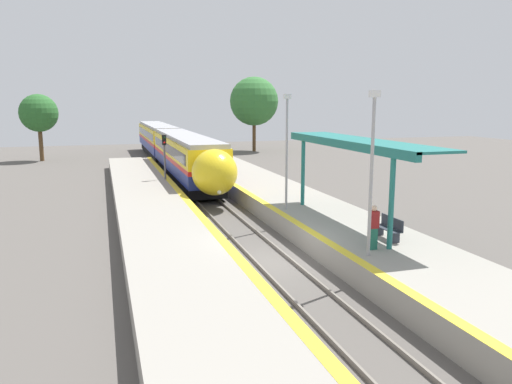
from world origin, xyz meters
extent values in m
plane|color=#56514C|center=(0.00, 0.00, 0.00)|extent=(120.00, 120.00, 0.00)
cube|color=slate|center=(-0.72, 0.00, 0.07)|extent=(0.08, 90.00, 0.15)
cube|color=slate|center=(0.72, 0.00, 0.07)|extent=(0.08, 90.00, 0.15)
cube|color=black|center=(0.00, 21.28, 0.60)|extent=(2.47, 17.85, 0.76)
cube|color=navy|center=(0.00, 21.28, 1.41)|extent=(2.81, 19.40, 0.87)
cube|color=red|center=(0.00, 21.28, 2.00)|extent=(2.82, 19.40, 0.30)
cube|color=yellow|center=(0.00, 21.28, 2.81)|extent=(2.81, 19.40, 1.32)
cube|color=black|center=(0.00, 21.28, 2.74)|extent=(2.84, 17.85, 0.73)
cube|color=#9E9EA3|center=(0.00, 21.28, 3.62)|extent=(2.53, 19.40, 0.30)
cylinder|color=black|center=(-0.72, 14.17, 0.45)|extent=(0.12, 0.89, 0.89)
cylinder|color=black|center=(0.72, 14.17, 0.45)|extent=(0.12, 0.89, 0.89)
cylinder|color=black|center=(-0.72, 16.37, 0.45)|extent=(0.12, 0.89, 0.89)
cylinder|color=black|center=(0.72, 16.37, 0.45)|extent=(0.12, 0.89, 0.89)
cylinder|color=black|center=(-0.72, 26.20, 0.45)|extent=(0.12, 0.89, 0.89)
cylinder|color=black|center=(0.72, 26.20, 0.45)|extent=(0.12, 0.89, 0.89)
cylinder|color=black|center=(-0.72, 28.40, 0.45)|extent=(0.12, 0.89, 0.89)
cylinder|color=black|center=(0.72, 28.40, 0.45)|extent=(0.12, 0.89, 0.89)
ellipsoid|color=yellow|center=(0.00, 10.53, 2.22)|extent=(2.70, 3.14, 2.74)
ellipsoid|color=black|center=(0.00, 10.14, 2.67)|extent=(1.97, 1.83, 1.39)
sphere|color=#F9F4CC|center=(0.00, 9.36, 1.23)|extent=(0.24, 0.24, 0.24)
cube|color=black|center=(0.00, 41.48, 0.60)|extent=(2.47, 17.85, 0.76)
cube|color=navy|center=(0.00, 41.48, 1.41)|extent=(2.81, 19.40, 0.87)
cube|color=red|center=(0.00, 41.48, 2.00)|extent=(2.82, 19.40, 0.30)
cube|color=yellow|center=(0.00, 41.48, 2.81)|extent=(2.81, 19.40, 1.32)
cube|color=black|center=(0.00, 41.48, 2.74)|extent=(2.84, 17.85, 0.73)
cube|color=#9E9EA3|center=(0.00, 41.48, 3.62)|extent=(2.53, 19.40, 0.30)
cylinder|color=black|center=(-0.72, 34.37, 0.45)|extent=(0.12, 0.89, 0.89)
cylinder|color=black|center=(0.72, 34.37, 0.45)|extent=(0.12, 0.89, 0.89)
cylinder|color=black|center=(-0.72, 36.57, 0.45)|extent=(0.12, 0.89, 0.89)
cylinder|color=black|center=(0.72, 36.57, 0.45)|extent=(0.12, 0.89, 0.89)
cylinder|color=black|center=(-0.72, 46.40, 0.45)|extent=(0.12, 0.89, 0.89)
cylinder|color=black|center=(0.72, 46.40, 0.45)|extent=(0.12, 0.89, 0.89)
cylinder|color=black|center=(-0.72, 48.60, 0.45)|extent=(0.12, 0.89, 0.89)
cylinder|color=black|center=(0.72, 48.60, 0.45)|extent=(0.12, 0.89, 0.89)
cube|color=gray|center=(3.99, 0.00, 0.48)|extent=(4.50, 64.00, 0.95)
cube|color=yellow|center=(1.94, 0.00, 0.96)|extent=(0.40, 64.00, 0.01)
cube|color=gray|center=(-3.74, 0.00, 0.48)|extent=(4.00, 64.00, 0.95)
cube|color=yellow|center=(-1.94, 0.00, 0.96)|extent=(0.40, 64.00, 0.01)
cube|color=#2D333D|center=(4.35, -1.93, 1.16)|extent=(0.36, 0.06, 0.42)
cube|color=#2D333D|center=(4.35, -0.78, 1.16)|extent=(0.36, 0.06, 0.42)
cube|color=#2D333D|center=(4.35, -1.35, 1.39)|extent=(0.44, 1.54, 0.03)
cube|color=#2D333D|center=(4.55, -1.35, 1.62)|extent=(0.04, 1.54, 0.44)
cube|color=#1E604C|center=(3.09, -2.41, 1.35)|extent=(0.28, 0.20, 0.81)
cube|color=maroon|center=(3.09, -2.41, 2.08)|extent=(0.36, 0.22, 0.64)
sphere|color=beige|center=(3.09, -2.41, 2.51)|extent=(0.22, 0.22, 0.22)
cylinder|color=#59595E|center=(-2.14, 16.99, 1.68)|extent=(0.14, 0.14, 3.37)
cube|color=black|center=(-2.14, 16.99, 3.72)|extent=(0.28, 0.20, 0.70)
sphere|color=black|center=(-2.14, 16.88, 3.89)|extent=(0.14, 0.14, 0.14)
sphere|color=red|center=(-2.14, 16.88, 3.55)|extent=(0.14, 0.14, 0.14)
cylinder|color=#9E9EA3|center=(2.54, -3.05, 3.71)|extent=(0.12, 0.12, 5.52)
cube|color=silver|center=(2.54, -3.05, 6.59)|extent=(0.36, 0.20, 0.24)
cylinder|color=#9E9EA3|center=(2.54, 5.24, 3.71)|extent=(0.12, 0.12, 5.52)
cube|color=silver|center=(2.54, 5.24, 6.59)|extent=(0.36, 0.20, 0.24)
cylinder|color=#1E6B66|center=(3.71, -2.54, 2.69)|extent=(0.20, 0.20, 3.47)
cylinder|color=#1E6B66|center=(3.71, 5.89, 2.69)|extent=(0.20, 0.20, 3.47)
cube|color=#1E6B66|center=(3.71, 1.67, 4.52)|extent=(0.24, 11.43, 0.36)
cube|color=#1E6B66|center=(4.61, 1.67, 4.64)|extent=(2.00, 11.43, 0.10)
cylinder|color=brown|center=(-12.61, 40.30, 1.77)|extent=(0.44, 0.44, 3.55)
sphere|color=#286028|center=(-12.61, 40.30, 5.16)|extent=(4.02, 4.02, 4.02)
cylinder|color=brown|center=(12.61, 43.94, 1.97)|extent=(0.44, 0.44, 3.93)
sphere|color=#337033|center=(12.61, 43.94, 6.41)|extent=(6.20, 6.20, 6.20)
camera|label=1|loc=(-6.27, -18.12, 6.32)|focal=35.00mm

